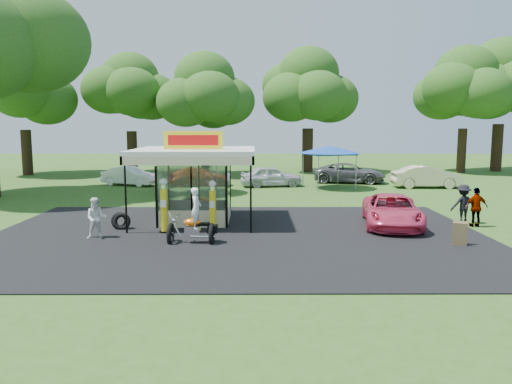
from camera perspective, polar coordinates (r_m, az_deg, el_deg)
ground at (r=18.21m, az=-2.38°, el=-6.46°), size 120.00×120.00×0.00m
asphalt_apron at (r=20.15m, az=-2.17°, el=-5.02°), size 20.00×14.00×0.04m
gas_station_kiosk at (r=22.96m, az=-6.93°, el=0.96°), size 5.40×5.40×4.18m
gas_pump_left at (r=20.83m, az=-10.47°, el=-1.69°), size 0.43×0.43×2.30m
gas_pump_right at (r=20.74m, az=-4.99°, el=-1.78°), size 0.41×0.41×2.19m
motorcycle at (r=18.88m, az=-7.04°, el=-3.33°), size 1.88×0.93×2.22m
spare_tires at (r=22.08m, az=-15.19°, el=-3.23°), size 0.90×0.56×0.77m
a_frame_sign at (r=19.86m, az=22.28°, el=-4.47°), size 0.56×0.64×0.92m
kiosk_car at (r=25.31m, az=-6.31°, el=-1.39°), size 2.82×1.13×0.96m
pink_sedan at (r=22.66m, az=15.27°, el=-2.10°), size 3.14×5.39×1.41m
spectator_west at (r=20.53m, az=-17.79°, el=-2.88°), size 0.92×0.79×1.64m
spectator_east_a at (r=24.47m, az=22.60°, el=-1.28°), size 1.22×0.80×1.78m
spectator_east_b at (r=23.87m, az=23.88°, el=-1.61°), size 1.05×0.50×1.73m
bg_car_a at (r=38.03m, az=-14.21°, el=1.78°), size 4.46×2.81×1.39m
bg_car_b at (r=36.87m, az=-6.55°, el=1.76°), size 4.86×2.43×1.36m
bg_car_c at (r=36.20m, az=1.74°, el=1.82°), size 4.68×2.57×1.51m
bg_car_d at (r=39.19m, az=10.63°, el=2.14°), size 5.86×3.62×1.52m
bg_car_e at (r=37.46m, az=18.92°, el=1.65°), size 4.81×1.78×1.57m
tent_west at (r=32.67m, az=-7.49°, el=4.97°), size 4.65×4.65×3.25m
tent_east at (r=35.30m, az=8.37°, el=4.79°), size 4.30×4.30×3.00m
oak_far_a at (r=49.10m, az=-25.06°, el=10.15°), size 9.51×9.51×11.27m
oak_far_b at (r=47.69m, az=-14.15°, el=10.34°), size 9.00×9.00×10.74m
oak_far_c at (r=44.46m, az=-5.88°, el=10.53°), size 8.94×8.94×10.54m
oak_far_d at (r=47.94m, az=5.99°, el=11.05°), size 9.63×9.63×11.46m
oak_far_e at (r=50.78m, az=22.75°, el=10.32°), size 9.62×9.62×11.45m
oak_far_f at (r=53.69m, az=26.17°, el=10.62°), size 10.25×10.25×12.35m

